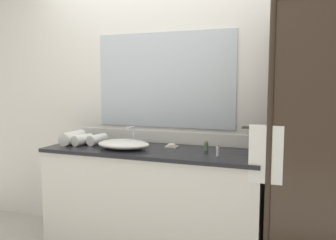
% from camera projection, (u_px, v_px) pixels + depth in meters
% --- Properties ---
extents(wall_back_with_mirror, '(4.40, 0.06, 2.60)m').
position_uv_depth(wall_back_with_mirror, '(165.00, 99.00, 3.06)').
color(wall_back_with_mirror, silver).
rests_on(wall_back_with_mirror, ground_plane).
extents(vanity_cabinet, '(1.80, 0.58, 0.90)m').
position_uv_depth(vanity_cabinet, '(152.00, 201.00, 2.83)').
color(vanity_cabinet, silver).
rests_on(vanity_cabinet, ground_plane).
extents(shower_enclosure, '(1.20, 0.59, 2.00)m').
position_uv_depth(shower_enclosure, '(322.00, 148.00, 2.16)').
color(shower_enclosure, '#2D2319').
rests_on(shower_enclosure, ground_plane).
extents(sink_basin, '(0.45, 0.31, 0.08)m').
position_uv_depth(sink_basin, '(123.00, 144.00, 2.80)').
color(sink_basin, white).
rests_on(sink_basin, vanity_cabinet).
extents(faucet, '(0.17, 0.15, 0.17)m').
position_uv_depth(faucet, '(133.00, 139.00, 2.97)').
color(faucet, silver).
rests_on(faucet, vanity_cabinet).
extents(soap_dish, '(0.10, 0.07, 0.04)m').
position_uv_depth(soap_dish, '(172.00, 146.00, 2.86)').
color(soap_dish, silver).
rests_on(soap_dish, vanity_cabinet).
extents(amenity_bottle_conditioner, '(0.02, 0.02, 0.09)m').
position_uv_depth(amenity_bottle_conditioner, '(218.00, 151.00, 2.51)').
color(amenity_bottle_conditioner, silver).
rests_on(amenity_bottle_conditioner, vanity_cabinet).
extents(amenity_bottle_shampoo, '(0.03, 0.03, 0.08)m').
position_uv_depth(amenity_bottle_shampoo, '(206.00, 146.00, 2.73)').
color(amenity_bottle_shampoo, '#4C7056').
rests_on(amenity_bottle_shampoo, vanity_cabinet).
extents(rolled_towel_near_edge, '(0.13, 0.26, 0.12)m').
position_uv_depth(rolled_towel_near_edge, '(72.00, 138.00, 3.02)').
color(rolled_towel_near_edge, white).
rests_on(rolled_towel_near_edge, vanity_cabinet).
extents(rolled_towel_middle, '(0.13, 0.21, 0.09)m').
position_uv_depth(rolled_towel_middle, '(83.00, 140.00, 2.98)').
color(rolled_towel_middle, white).
rests_on(rolled_towel_middle, vanity_cabinet).
extents(rolled_towel_far_edge, '(0.11, 0.21, 0.09)m').
position_uv_depth(rolled_towel_far_edge, '(97.00, 139.00, 3.00)').
color(rolled_towel_far_edge, white).
rests_on(rolled_towel_far_edge, vanity_cabinet).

